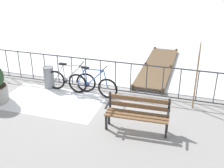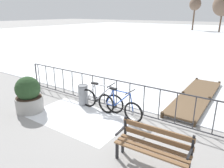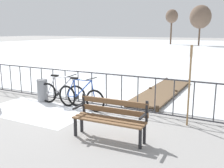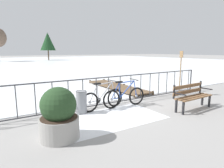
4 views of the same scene
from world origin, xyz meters
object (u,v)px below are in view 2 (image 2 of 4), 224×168
bicycle_near_railing (119,107)px  trash_bin (83,95)px  park_bench (153,144)px  planter_with_shrub (29,95)px  bicycle_second (101,100)px

bicycle_near_railing → trash_bin: size_ratio=2.34×
bicycle_near_railing → trash_bin: 1.60m
park_bench → trash_bin: 3.74m
park_bench → trash_bin: park_bench is taller
planter_with_shrub → trash_bin: bearing=50.6°
bicycle_near_railing → bicycle_second: (-0.81, 0.13, 0.00)m
park_bench → planter_with_shrub: planter_with_shrub is taller
park_bench → planter_with_shrub: size_ratio=1.35×
bicycle_second → planter_with_shrub: size_ratio=1.42×
bicycle_near_railing → bicycle_second: bearing=171.2°
bicycle_second → park_bench: (2.60, -1.58, 0.14)m
bicycle_second → park_bench: size_ratio=1.06×
bicycle_near_railing → park_bench: size_ratio=1.06×
planter_with_shrub → park_bench: bearing=-2.2°
bicycle_near_railing → trash_bin: bearing=175.6°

